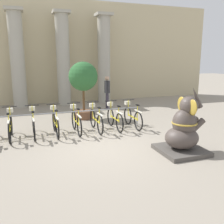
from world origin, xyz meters
The scene contains 16 objects.
ground_plane centered at (0.00, 0.00, 0.00)m, with size 60.00×60.00×0.00m, color gray.
building_facade centered at (0.00, 8.60, 3.00)m, with size 20.00×0.20×6.00m.
column_left centered at (-2.40, 7.60, 2.62)m, with size 0.93×0.93×5.16m.
column_middle centered at (0.00, 7.60, 2.62)m, with size 0.93×0.93×5.16m.
column_right centered at (2.40, 7.60, 2.62)m, with size 0.93×0.93×5.16m.
bike_rack centered at (-1.19, 1.95, 0.65)m, with size 6.48×0.05×0.77m.
bicycle_2 centered at (-2.66, 1.82, 0.42)m, with size 0.48×1.73×1.03m.
bicycle_3 centered at (-1.92, 1.85, 0.42)m, with size 0.48×1.73×1.03m.
bicycle_4 centered at (-1.19, 1.80, 0.42)m, with size 0.48×1.73×1.03m.
bicycle_5 centered at (-0.45, 1.82, 0.42)m, with size 0.48×1.73×1.03m.
bicycle_6 centered at (0.28, 1.82, 0.42)m, with size 0.48×1.73×1.03m.
bicycle_7 centered at (1.02, 1.84, 0.42)m, with size 0.48×1.73×1.03m.
bicycle_8 centered at (1.75, 1.83, 0.42)m, with size 0.48×1.73×1.03m.
elephant_statue centered at (2.04, -1.08, 0.64)m, with size 1.26×1.26×1.89m.
person_pedestrian centered at (1.95, 5.62, 1.05)m, with size 0.23×0.47×1.73m.
potted_tree centered at (0.30, 3.88, 1.70)m, with size 1.26×1.26×2.50m.
Camera 1 is at (-2.08, -6.80, 2.64)m, focal length 40.00 mm.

